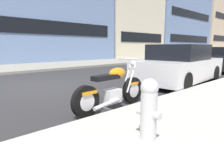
% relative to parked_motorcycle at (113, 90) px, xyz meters
% --- Properties ---
extents(ground_plane, '(260.00, 260.00, 0.00)m').
position_rel_parked_motorcycle_xyz_m(ground_plane, '(-0.08, 3.75, -0.43)').
color(ground_plane, '#28282B').
extents(sidewalk_far_curb, '(120.00, 5.00, 0.14)m').
position_rel_parked_motorcycle_xyz_m(sidewalk_far_curb, '(11.92, 10.26, -0.36)').
color(sidewalk_far_curb, gray).
rests_on(sidewalk_far_curb, ground).
extents(parking_stall_stripe, '(0.12, 2.20, 0.01)m').
position_rel_parked_motorcycle_xyz_m(parking_stall_stripe, '(-0.08, 0.34, -0.43)').
color(parking_stall_stripe, silver).
rests_on(parking_stall_stripe, ground).
extents(parked_motorcycle, '(2.14, 0.62, 1.12)m').
position_rel_parked_motorcycle_xyz_m(parked_motorcycle, '(0.00, 0.00, 0.00)').
color(parked_motorcycle, black).
rests_on(parked_motorcycle, ground).
extents(parked_car_behind_motorcycle, '(4.36, 2.11, 1.46)m').
position_rel_parked_motorcycle_xyz_m(parked_car_behind_motorcycle, '(4.15, 0.66, 0.25)').
color(parked_car_behind_motorcycle, silver).
rests_on(parked_car_behind_motorcycle, ground).
extents(car_opposite_curb, '(4.37, 2.05, 1.44)m').
position_rel_parked_motorcycle_xyz_m(car_opposite_curb, '(17.70, 6.88, 0.26)').
color(car_opposite_curb, black).
rests_on(car_opposite_curb, ground).
extents(fire_hydrant, '(0.24, 0.36, 0.83)m').
position_rel_parked_motorcycle_xyz_m(fire_hydrant, '(-0.89, -1.64, 0.15)').
color(fire_hydrant, '#B7B7BC').
rests_on(fire_hydrant, sidewalk_near_curb).
extents(townhouse_mid_block, '(9.14, 10.81, 11.31)m').
position_rel_parked_motorcycle_xyz_m(townhouse_mid_block, '(16.99, 17.93, 5.23)').
color(townhouse_mid_block, beige).
rests_on(townhouse_mid_block, ground).
extents(townhouse_behind_pole, '(14.95, 11.24, 12.11)m').
position_rel_parked_motorcycle_xyz_m(townhouse_behind_pole, '(29.45, 18.14, 5.63)').
color(townhouse_behind_pole, '#6B84B2').
rests_on(townhouse_behind_pole, ground).
extents(townhouse_far_uphill, '(12.63, 9.74, 14.14)m').
position_rel_parked_motorcycle_xyz_m(townhouse_far_uphill, '(44.16, 17.39, 6.64)').
color(townhouse_far_uphill, beige).
rests_on(townhouse_far_uphill, ground).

